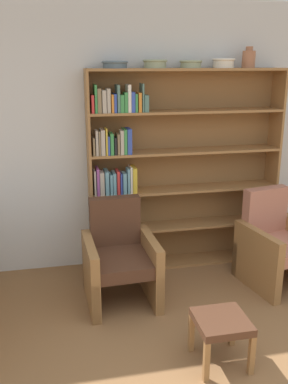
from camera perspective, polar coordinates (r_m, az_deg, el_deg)
name	(u,v)px	position (r m, az deg, el deg)	size (l,w,h in m)	color
wall_back	(175,138)	(4.63, 4.20, 7.24)	(12.00, 0.06, 2.75)	silver
bookshelf	(165,174)	(4.50, 2.75, 2.41)	(2.03, 0.30, 2.10)	olive
bowl_sage	(115,64)	(4.24, -3.90, 16.67)	(0.25, 0.25, 0.07)	slate
bowl_slate	(155,63)	(4.31, 1.48, 16.81)	(0.24, 0.24, 0.08)	gray
bowl_olive	(191,63)	(4.41, 6.26, 16.68)	(0.23, 0.23, 0.08)	gray
bowl_cream	(224,62)	(4.53, 10.56, 16.63)	(0.23, 0.23, 0.09)	silver
vase_tall	(249,59)	(4.63, 13.79, 16.89)	(0.13, 0.13, 0.21)	#A36647
armchair_leather	(120,259)	(4.02, -3.25, -8.86)	(0.67, 0.71, 0.93)	olive
armchair_cushioned	(277,244)	(4.51, 17.28, -6.68)	(0.76, 0.79, 0.93)	olive
footstool	(221,326)	(3.32, 10.28, -17.15)	(0.38, 0.38, 0.37)	olive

